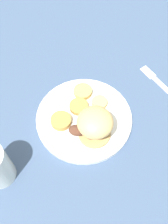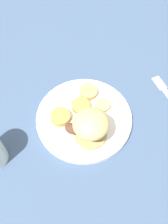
% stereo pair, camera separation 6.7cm
% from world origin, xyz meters
% --- Properties ---
extents(ground_plane, '(4.00, 4.00, 0.00)m').
position_xyz_m(ground_plane, '(0.00, 0.00, 0.00)').
color(ground_plane, '#3D5170').
extents(dinner_plate, '(0.26, 0.26, 0.02)m').
position_xyz_m(dinner_plate, '(0.00, 0.00, 0.01)').
color(dinner_plate, white).
rests_on(dinner_plate, ground_plane).
extents(sandwich, '(0.11, 0.09, 0.09)m').
position_xyz_m(sandwich, '(0.01, -0.05, 0.06)').
color(sandwich, tan).
rests_on(sandwich, dinner_plate).
extents(potato_round_0, '(0.04, 0.04, 0.01)m').
position_xyz_m(potato_round_0, '(0.05, 0.03, 0.02)').
color(potato_round_0, '#DBB766').
rests_on(potato_round_0, dinner_plate).
extents(potato_round_1, '(0.05, 0.05, 0.01)m').
position_xyz_m(potato_round_1, '(0.02, 0.08, 0.02)').
color(potato_round_1, tan).
rests_on(potato_round_1, dinner_plate).
extents(potato_round_2, '(0.05, 0.05, 0.01)m').
position_xyz_m(potato_round_2, '(-0.01, 0.03, 0.02)').
color(potato_round_2, '#BC8942').
rests_on(potato_round_2, dinner_plate).
extents(potato_round_3, '(0.05, 0.05, 0.02)m').
position_xyz_m(potato_round_3, '(-0.06, 0.00, 0.03)').
color(potato_round_3, '#BC8942').
rests_on(potato_round_3, dinner_plate).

